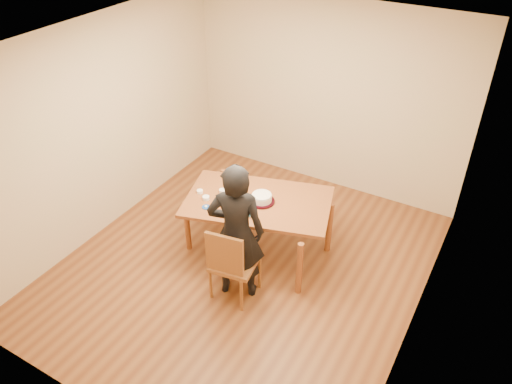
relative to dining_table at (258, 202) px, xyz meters
The scene contains 16 objects.
room_shell 0.62m from the dining_table, 72.00° to the right, with size 4.00×4.50×2.70m.
dining_table is the anchor object (origin of this frame).
dining_chair 0.84m from the dining_table, 79.05° to the right, with size 0.47×0.47×0.04m, color brown.
cake_plate 0.06m from the dining_table, ahead, with size 0.30×0.30×0.02m, color #CE0D3E.
cake 0.10m from the dining_table, ahead, with size 0.24×0.24×0.08m, color white.
frosting_dome 0.14m from the dining_table, ahead, with size 0.23×0.23×0.03m, color white.
frosting_tub 0.33m from the dining_table, 79.52° to the right, with size 0.08×0.08×0.07m, color white.
frosting_lid 0.62m from the dining_table, 137.02° to the right, with size 0.10×0.10×0.01m, color #18449E.
frosting_dollop 0.62m from the dining_table, 137.02° to the right, with size 0.04×0.04×0.02m, color white.
ramekin_green 0.72m from the dining_table, 162.98° to the right, with size 0.07×0.07×0.04m, color white.
ramekin_yellow 0.46m from the dining_table, behind, with size 0.08×0.08×0.04m, color white.
ramekin_multi 0.62m from the dining_table, 152.27° to the right, with size 0.08×0.08×0.04m, color white.
candy_box_pink 0.59m from the dining_table, 156.05° to the left, with size 0.13×0.06×0.02m, color #C92F6B.
candy_box_green 0.59m from the dining_table, 155.89° to the left, with size 0.13×0.06×0.02m, color green.
spatula 0.55m from the dining_table, 128.83° to the right, with size 0.15×0.01×0.01m, color black.
person 0.75m from the dining_table, 78.39° to the right, with size 0.61×0.40×1.67m, color black.
Camera 1 is at (2.37, -3.82, 4.15)m, focal length 35.00 mm.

